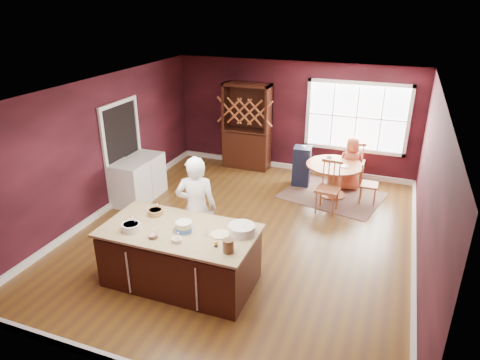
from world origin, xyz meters
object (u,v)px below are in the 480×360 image
object	(u,v)px
dining_table	(334,173)
hutch	(247,127)
chair_east	(369,183)
chair_north	(352,163)
dryer	(147,174)
toddler	(304,152)
seated_woman	(351,164)
kitchen_island	(181,257)
layer_cake	(184,226)
high_chair	(302,165)
baker	(196,209)
washer	(130,185)
chair_south	(328,187)

from	to	relation	value
dining_table	hutch	xyz separation A→B (m)	(-2.38, 1.00, 0.54)
chair_east	dining_table	bearing A→B (deg)	84.44
chair_north	dryer	xyz separation A→B (m)	(-4.20, -2.09, -0.09)
toddler	seated_woman	bearing A→B (deg)	9.17
toddler	dryer	distance (m)	3.58
dining_table	hutch	bearing A→B (deg)	157.24
kitchen_island	seated_woman	distance (m)	4.88
layer_cake	chair_east	size ratio (longest dim) A/B	0.37
chair_north	dining_table	bearing A→B (deg)	50.60
dining_table	high_chair	distance (m)	0.88
hutch	dryer	size ratio (longest dim) A/B	2.36
chair_east	baker	bearing A→B (deg)	141.62
layer_cake	toddler	bearing A→B (deg)	79.03
seated_woman	high_chair	world-z (taller)	seated_woman
kitchen_island	dryer	world-z (taller)	kitchen_island
toddler	chair_east	bearing A→B (deg)	-15.58
chair_north	high_chair	world-z (taller)	chair_north
chair_north	dryer	world-z (taller)	chair_north
chair_east	seated_woman	xyz separation A→B (m)	(-0.46, 0.59, 0.16)
seated_woman	dryer	xyz separation A→B (m)	(-4.20, -1.82, -0.16)
baker	chair_east	world-z (taller)	baker
chair_east	seated_woman	distance (m)	0.77
kitchen_island	chair_north	size ratio (longest dim) A/B	2.11
layer_cake	washer	world-z (taller)	layer_cake
dining_table	baker	size ratio (longest dim) A/B	0.67
chair_north	washer	xyz separation A→B (m)	(-4.20, -2.73, -0.08)
chair_east	toddler	world-z (taller)	toddler
toddler	hutch	size ratio (longest dim) A/B	0.12
chair_north	washer	distance (m)	5.01
chair_east	layer_cake	bearing A→B (deg)	148.61
chair_east	washer	xyz separation A→B (m)	(-4.66, -1.87, 0.01)
chair_east	toddler	xyz separation A→B (m)	(-1.51, 0.42, 0.35)
toddler	washer	xyz separation A→B (m)	(-3.15, -2.29, -0.34)
chair_south	hutch	world-z (taller)	hutch
seated_woman	hutch	distance (m)	2.75
hutch	chair_east	bearing A→B (deg)	-18.81
layer_cake	washer	distance (m)	3.11
dining_table	hutch	size ratio (longest dim) A/B	0.57
toddler	washer	distance (m)	3.91
layer_cake	toddler	xyz separation A→B (m)	(0.83, 4.29, -0.18)
layer_cake	chair_north	size ratio (longest dim) A/B	0.31
washer	seated_woman	bearing A→B (deg)	30.37
chair_south	high_chair	size ratio (longest dim) A/B	1.12
dining_table	baker	world-z (taller)	baker
kitchen_island	high_chair	size ratio (longest dim) A/B	2.39
chair_south	toddler	world-z (taller)	chair_south
chair_east	dryer	xyz separation A→B (m)	(-4.66, -1.23, 0.00)
baker	hutch	bearing A→B (deg)	-100.20
high_chair	chair_north	bearing A→B (deg)	15.13
toddler	hutch	bearing A→B (deg)	158.31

